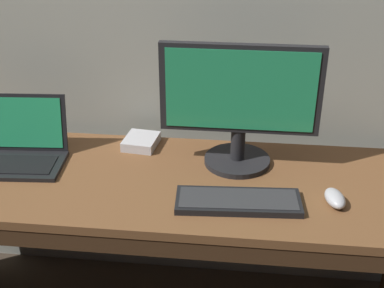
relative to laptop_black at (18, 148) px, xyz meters
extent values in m
cube|color=brown|center=(0.55, -0.06, -0.07)|extent=(1.87, 0.61, 0.03)
cube|color=#3D2716|center=(0.55, -0.36, -0.12)|extent=(1.80, 0.02, 0.06)
cube|color=black|center=(0.00, -0.05, -0.05)|extent=(0.35, 0.23, 0.02)
cube|color=black|center=(0.00, -0.06, -0.04)|extent=(0.29, 0.15, 0.00)
cube|color=black|center=(-0.01, 0.07, 0.07)|extent=(0.34, 0.07, 0.21)
cube|color=#23935B|center=(0.00, 0.07, 0.07)|extent=(0.30, 0.06, 0.19)
cylinder|color=black|center=(0.80, 0.07, -0.04)|extent=(0.24, 0.24, 0.02)
cylinder|color=black|center=(0.80, 0.07, 0.03)|extent=(0.05, 0.05, 0.12)
cube|color=black|center=(0.80, 0.06, 0.24)|extent=(0.55, 0.03, 0.31)
cube|color=#23935B|center=(0.80, 0.04, 0.24)|extent=(0.51, 0.00, 0.28)
cube|color=black|center=(0.81, -0.20, -0.04)|extent=(0.41, 0.17, 0.02)
cube|color=#2D2D30|center=(0.81, -0.20, -0.03)|extent=(0.38, 0.14, 0.00)
ellipsoid|color=#B7B7BC|center=(1.12, -0.16, -0.03)|extent=(0.08, 0.12, 0.04)
cube|color=silver|center=(0.42, 0.16, -0.04)|extent=(0.14, 0.15, 0.04)
camera|label=1|loc=(0.82, -1.58, 0.89)|focal=48.27mm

